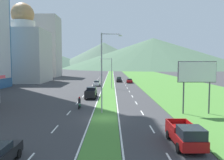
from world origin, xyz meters
TOP-DOWN VIEW (x-y plane):
  - ground_plane at (0.00, 0.00)m, footprint 600.00×600.00m
  - grass_median at (0.00, 60.00)m, footprint 3.20×240.00m
  - grass_verge_right at (20.60, 60.00)m, footprint 24.00×240.00m
  - lane_dash_left_2 at (-5.10, -4.41)m, footprint 0.16×2.80m
  - lane_dash_left_3 at (-5.10, 3.38)m, footprint 0.16×2.80m
  - lane_dash_left_4 at (-5.10, 11.18)m, footprint 0.16×2.80m
  - lane_dash_left_5 at (-5.10, 18.97)m, footprint 0.16×2.80m
  - lane_dash_left_6 at (-5.10, 26.77)m, footprint 0.16×2.80m
  - lane_dash_left_7 at (-5.10, 34.56)m, footprint 0.16×2.80m
  - lane_dash_left_8 at (-5.10, 42.36)m, footprint 0.16×2.80m
  - lane_dash_left_9 at (-5.10, 50.15)m, footprint 0.16×2.80m
  - lane_dash_left_10 at (-5.10, 57.95)m, footprint 0.16×2.80m
  - lane_dash_left_11 at (-5.10, 65.74)m, footprint 0.16×2.80m
  - lane_dash_left_12 at (-5.10, 73.54)m, footprint 0.16×2.80m
  - lane_dash_left_13 at (-5.10, 81.33)m, footprint 0.16×2.80m
  - lane_dash_right_2 at (5.10, -4.41)m, footprint 0.16×2.80m
  - lane_dash_right_3 at (5.10, 3.38)m, footprint 0.16×2.80m
  - lane_dash_right_4 at (5.10, 11.18)m, footprint 0.16×2.80m
  - lane_dash_right_5 at (5.10, 18.97)m, footprint 0.16×2.80m
  - lane_dash_right_6 at (5.10, 26.77)m, footprint 0.16×2.80m
  - lane_dash_right_7 at (5.10, 34.56)m, footprint 0.16×2.80m
  - lane_dash_right_8 at (5.10, 42.36)m, footprint 0.16×2.80m
  - lane_dash_right_9 at (5.10, 50.15)m, footprint 0.16×2.80m
  - lane_dash_right_10 at (5.10, 57.95)m, footprint 0.16×2.80m
  - lane_dash_right_11 at (5.10, 65.74)m, footprint 0.16×2.80m
  - lane_dash_right_12 at (5.10, 73.54)m, footprint 0.16×2.80m
  - lane_dash_right_13 at (5.10, 81.33)m, footprint 0.16×2.80m
  - edge_line_median_left at (-1.75, 60.00)m, footprint 0.16×240.00m
  - edge_line_median_right at (1.75, 60.00)m, footprint 0.16×240.00m
  - domed_building at (-30.42, 53.87)m, footprint 16.07×16.07m
  - midrise_colored at (-32.01, 86.33)m, footprint 13.30×13.30m
  - hill_far_left at (-96.74, 291.60)m, footprint 146.62×146.62m
  - hill_far_center at (-10.73, 298.73)m, footprint 140.35×140.35m
  - hill_far_right at (51.43, 255.52)m, footprint 221.49×221.49m
  - street_lamp_near at (-0.23, 3.14)m, footprint 2.88×0.45m
  - street_lamp_mid at (0.38, 33.47)m, footprint 3.28×0.28m
  - billboard_roadside at (12.28, 2.58)m, footprint 5.17×0.28m
  - car_1 at (-3.62, 40.14)m, footprint 1.91×4.66m
  - car_2 at (3.60, 59.74)m, footprint 1.93×4.59m
  - car_3 at (6.87, 50.09)m, footprint 1.93×4.26m
  - car_4 at (3.42, 53.93)m, footprint 1.86×4.04m
  - pickup_truck_0 at (7.00, -9.50)m, footprint 2.18×5.40m
  - pickup_truck_1 at (-3.25, 17.11)m, footprint 2.18×5.40m
  - motorcycle_rider at (-4.05, 6.49)m, footprint 0.36×2.00m

SIDE VIEW (x-z plane):
  - ground_plane at x=0.00m, z-range 0.00..0.00m
  - lane_dash_left_2 at x=-5.10m, z-range 0.00..0.01m
  - lane_dash_left_3 at x=-5.10m, z-range 0.00..0.01m
  - lane_dash_left_4 at x=-5.10m, z-range 0.00..0.01m
  - lane_dash_left_5 at x=-5.10m, z-range 0.00..0.01m
  - lane_dash_left_6 at x=-5.10m, z-range 0.00..0.01m
  - lane_dash_left_7 at x=-5.10m, z-range 0.00..0.01m
  - lane_dash_left_8 at x=-5.10m, z-range 0.00..0.01m
  - lane_dash_left_9 at x=-5.10m, z-range 0.00..0.01m
  - lane_dash_left_10 at x=-5.10m, z-range 0.00..0.01m
  - lane_dash_left_11 at x=-5.10m, z-range 0.00..0.01m
  - lane_dash_left_12 at x=-5.10m, z-range 0.00..0.01m
  - lane_dash_left_13 at x=-5.10m, z-range 0.00..0.01m
  - lane_dash_right_2 at x=5.10m, z-range 0.00..0.01m
  - lane_dash_right_3 at x=5.10m, z-range 0.00..0.01m
  - lane_dash_right_4 at x=5.10m, z-range 0.00..0.01m
  - lane_dash_right_5 at x=5.10m, z-range 0.00..0.01m
  - lane_dash_right_6 at x=5.10m, z-range 0.00..0.01m
  - lane_dash_right_7 at x=5.10m, z-range 0.00..0.01m
  - lane_dash_right_8 at x=5.10m, z-range 0.00..0.01m
  - lane_dash_right_9 at x=5.10m, z-range 0.00..0.01m
  - lane_dash_right_10 at x=5.10m, z-range 0.00..0.01m
  - lane_dash_right_11 at x=5.10m, z-range 0.00..0.01m
  - lane_dash_right_12 at x=5.10m, z-range 0.00..0.01m
  - lane_dash_right_13 at x=5.10m, z-range 0.00..0.01m
  - edge_line_median_left at x=-1.75m, z-range 0.00..0.01m
  - edge_line_median_right at x=1.75m, z-range 0.00..0.01m
  - grass_median at x=0.00m, z-range 0.00..0.06m
  - grass_verge_right at x=20.60m, z-range 0.00..0.06m
  - car_4 at x=3.42m, z-range 0.03..1.43m
  - motorcycle_rider at x=-4.05m, z-range -0.15..1.65m
  - car_3 at x=6.87m, z-range 0.02..1.50m
  - car_2 at x=3.60m, z-range 0.01..1.53m
  - car_1 at x=-3.62m, z-range 0.01..1.60m
  - pickup_truck_0 at x=7.00m, z-range -0.02..1.98m
  - pickup_truck_1 at x=-3.25m, z-range -0.02..1.98m
  - street_lamp_mid at x=0.38m, z-range 0.71..8.80m
  - billboard_roadside at x=12.28m, z-range 1.81..8.97m
  - street_lamp_near at x=-0.23m, z-range 0.72..11.68m
  - domed_building at x=-30.42m, z-range -2.98..24.81m
  - hill_far_left at x=-96.74m, z-range 0.00..26.22m
  - midrise_colored at x=-32.01m, z-range 0.00..29.53m
  - hill_far_center at x=-10.73m, z-range 0.00..35.28m
  - hill_far_right at x=51.43m, z-range 0.00..36.90m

